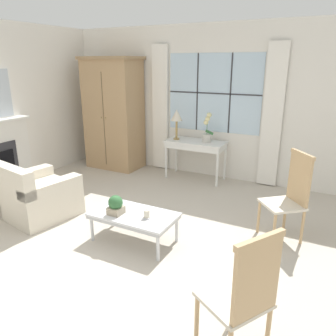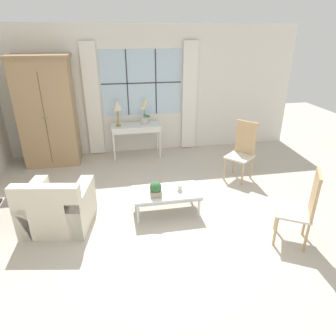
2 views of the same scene
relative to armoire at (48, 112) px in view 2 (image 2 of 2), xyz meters
name	(u,v)px [view 2 (image 2 of 2)]	position (x,y,z in m)	size (l,w,h in m)	color
ground_plane	(165,219)	(2.00, -2.62, -1.12)	(14.00, 14.00, 0.00)	#BCB2A3
wall_back_windowed	(142,92)	(2.00, 0.40, 0.27)	(7.20, 0.14, 2.80)	silver
armoire	(48,112)	(0.00, 0.00, 0.00)	(1.17, 0.72, 2.24)	tan
console_table	(136,128)	(1.81, 0.06, -0.48)	(1.11, 0.51, 0.73)	white
table_lamp	(117,106)	(1.43, 0.02, 0.05)	(0.22, 0.22, 0.56)	#9E7F47
potted_orchid	(145,115)	(2.01, 0.08, -0.19)	(0.21, 0.16, 0.54)	#BCB7AD
armchair_upholstered	(58,208)	(0.43, -2.47, -0.84)	(1.06, 1.03, 0.83)	beige
side_chair_wooden	(243,148)	(3.72, -1.44, -0.51)	(0.62, 0.62, 1.11)	beige
accent_chair_wooden	(304,205)	(3.70, -3.48, -0.53)	(0.60, 0.60, 1.08)	beige
coffee_table	(166,194)	(2.06, -2.42, -0.79)	(1.04, 0.57, 0.38)	silver
potted_plant_small	(156,189)	(1.87, -2.53, -0.63)	(0.18, 0.18, 0.24)	tan
pillar_candle	(180,188)	(2.26, -2.46, -0.70)	(0.10, 0.10, 0.11)	silver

